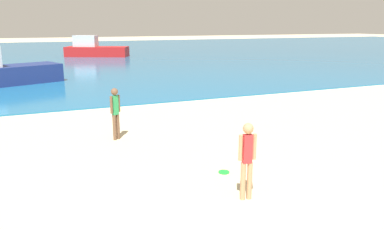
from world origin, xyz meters
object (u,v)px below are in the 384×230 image
(person_standing, at_px, (247,157))
(person_distant, at_px, (115,111))
(frisbee, at_px, (224,172))
(boat_far, at_px, (95,49))

(person_standing, height_order, person_distant, person_distant)
(person_standing, relative_size, frisbee, 6.03)
(person_standing, distance_m, frisbee, 1.59)
(boat_far, bearing_deg, person_distant, -71.38)
(frisbee, xyz_separation_m, boat_far, (1.79, 32.17, 0.78))
(frisbee, height_order, person_distant, person_distant)
(frisbee, bearing_deg, person_standing, -99.10)
(frisbee, bearing_deg, person_distant, 116.85)
(person_distant, distance_m, boat_far, 28.93)
(frisbee, relative_size, boat_far, 0.04)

